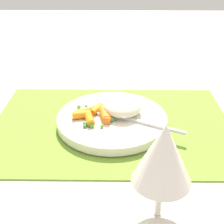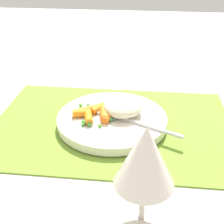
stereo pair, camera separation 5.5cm
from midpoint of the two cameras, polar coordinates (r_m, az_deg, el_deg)
ground_plane at (r=0.67m, az=-2.35°, el=-2.58°), size 2.40×2.40×0.00m
placemat at (r=0.67m, az=-2.35°, el=-2.37°), size 0.51×0.35×0.01m
plate at (r=0.66m, az=-2.37°, el=-1.49°), size 0.23×0.23×0.02m
rice_mound at (r=0.66m, az=-0.45°, el=1.06°), size 0.08×0.09×0.03m
carrot_portion at (r=0.65m, az=-5.27°, el=-0.35°), size 0.09×0.08×0.02m
pea_scatter at (r=0.65m, az=-6.52°, el=-0.97°), size 0.09×0.09×0.01m
fork at (r=0.64m, az=0.98°, el=-1.46°), size 0.18×0.09×0.01m
wine_glass at (r=0.41m, az=5.62°, el=-8.21°), size 0.08×0.08×0.16m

